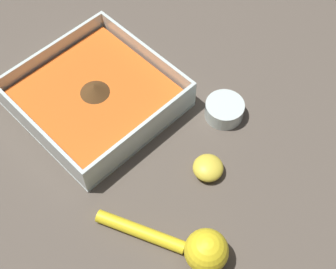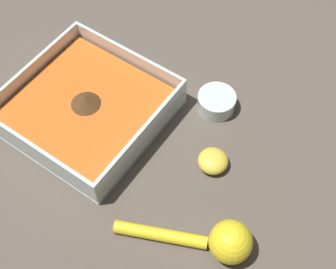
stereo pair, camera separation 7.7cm
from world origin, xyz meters
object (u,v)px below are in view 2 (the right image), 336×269
square_dish (87,109)px  lemon_half (213,161)px  lemon_squeezer (218,241)px  spice_bowl (216,102)px

square_dish → lemon_half: bearing=-80.3°
square_dish → lemon_squeezer: lemon_squeezer is taller
square_dish → lemon_half: square_dish is taller
lemon_squeezer → lemon_half: bearing=100.2°
square_dish → lemon_squeezer: bearing=-103.8°
square_dish → spice_bowl: 0.23m
square_dish → spice_bowl: bearing=-50.5°
lemon_squeezer → spice_bowl: bearing=97.8°
lemon_squeezer → lemon_half: (0.12, 0.08, -0.01)m
lemon_half → spice_bowl: bearing=29.0°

